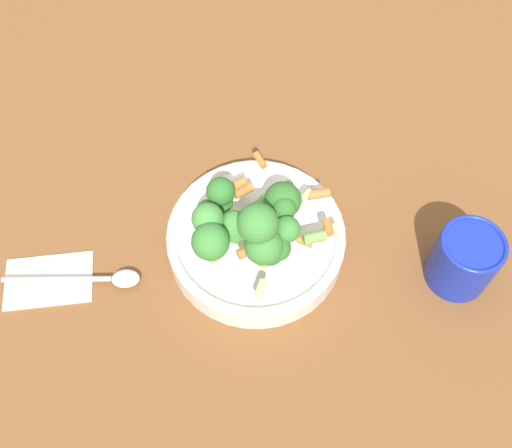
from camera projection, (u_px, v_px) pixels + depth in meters
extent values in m
plane|color=brown|center=(256.00, 247.00, 0.80)|extent=(3.00, 3.00, 0.00)
cylinder|color=white|center=(256.00, 241.00, 0.78)|extent=(0.23, 0.23, 0.04)
torus|color=white|center=(256.00, 234.00, 0.77)|extent=(0.23, 0.23, 0.01)
cylinder|color=#8CB766|center=(210.00, 222.00, 0.76)|extent=(0.01, 0.01, 0.02)
sphere|color=#479342|center=(209.00, 213.00, 0.74)|extent=(0.03, 0.03, 0.03)
cylinder|color=#8CB766|center=(212.00, 253.00, 0.71)|extent=(0.02, 0.02, 0.02)
sphere|color=#3D8438|center=(210.00, 242.00, 0.69)|extent=(0.04, 0.04, 0.04)
cylinder|color=#8CB766|center=(270.00, 260.00, 0.72)|extent=(0.01, 0.01, 0.01)
sphere|color=#33722D|center=(270.00, 253.00, 0.71)|extent=(0.03, 0.03, 0.03)
cylinder|color=#8CB766|center=(258.00, 237.00, 0.70)|extent=(0.02, 0.02, 0.02)
sphere|color=#3D8438|center=(258.00, 224.00, 0.67)|extent=(0.05, 0.05, 0.05)
cylinder|color=#8CB766|center=(277.00, 256.00, 0.72)|extent=(0.01, 0.01, 0.01)
sphere|color=#33722D|center=(278.00, 248.00, 0.70)|extent=(0.03, 0.03, 0.03)
cylinder|color=#8CB766|center=(223.00, 210.00, 0.76)|extent=(0.01, 0.01, 0.01)
sphere|color=#33722D|center=(222.00, 202.00, 0.74)|extent=(0.03, 0.03, 0.03)
cylinder|color=#8CB766|center=(263.00, 258.00, 0.71)|extent=(0.02, 0.02, 0.02)
sphere|color=#3D8438|center=(264.00, 246.00, 0.69)|extent=(0.05, 0.05, 0.05)
cylinder|color=#8CB766|center=(222.00, 202.00, 0.75)|extent=(0.01, 0.01, 0.02)
sphere|color=#33722D|center=(221.00, 191.00, 0.73)|extent=(0.04, 0.04, 0.04)
cylinder|color=#8CB766|center=(209.00, 229.00, 0.72)|extent=(0.01, 0.01, 0.01)
sphere|color=#479342|center=(208.00, 219.00, 0.70)|extent=(0.04, 0.04, 0.04)
cylinder|color=#8CB766|center=(288.00, 235.00, 0.71)|extent=(0.01, 0.01, 0.01)
sphere|color=#3D8438|center=(289.00, 227.00, 0.70)|extent=(0.03, 0.03, 0.03)
cylinder|color=#8CB766|center=(282.00, 214.00, 0.75)|extent=(0.02, 0.02, 0.03)
sphere|color=#33722D|center=(283.00, 200.00, 0.73)|extent=(0.05, 0.05, 0.05)
cylinder|color=#8CB766|center=(284.00, 216.00, 0.73)|extent=(0.01, 0.01, 0.01)
sphere|color=#33722D|center=(284.00, 209.00, 0.71)|extent=(0.03, 0.03, 0.03)
cylinder|color=#8CB766|center=(235.00, 237.00, 0.74)|extent=(0.01, 0.01, 0.02)
sphere|color=#479342|center=(234.00, 226.00, 0.72)|extent=(0.04, 0.04, 0.04)
cylinder|color=beige|center=(260.00, 289.00, 0.70)|extent=(0.02, 0.02, 0.01)
cylinder|color=orange|center=(319.00, 194.00, 0.75)|extent=(0.03, 0.03, 0.01)
cylinder|color=orange|center=(236.00, 185.00, 0.75)|extent=(0.03, 0.02, 0.01)
cylinder|color=beige|center=(327.00, 233.00, 0.74)|extent=(0.03, 0.02, 0.01)
cylinder|color=orange|center=(243.00, 190.00, 0.77)|extent=(0.03, 0.02, 0.01)
cylinder|color=beige|center=(237.00, 190.00, 0.78)|extent=(0.02, 0.02, 0.01)
cylinder|color=orange|center=(305.00, 241.00, 0.74)|extent=(0.02, 0.02, 0.01)
cylinder|color=orange|center=(328.00, 227.00, 0.73)|extent=(0.02, 0.02, 0.01)
cylinder|color=#729E4C|center=(261.00, 203.00, 0.73)|extent=(0.02, 0.01, 0.01)
cylinder|color=beige|center=(305.00, 196.00, 0.75)|extent=(0.02, 0.01, 0.01)
cylinder|color=orange|center=(248.00, 250.00, 0.70)|extent=(0.03, 0.02, 0.01)
cylinder|color=#729E4C|center=(290.00, 190.00, 0.76)|extent=(0.02, 0.02, 0.01)
cylinder|color=#729E4C|center=(314.00, 237.00, 0.72)|extent=(0.03, 0.03, 0.01)
cylinder|color=orange|center=(260.00, 160.00, 0.78)|extent=(0.02, 0.03, 0.01)
cylinder|color=#192DAD|center=(464.00, 260.00, 0.74)|extent=(0.08, 0.08, 0.08)
torus|color=#192DAD|center=(474.00, 244.00, 0.71)|extent=(0.08, 0.08, 0.01)
cube|color=white|center=(49.00, 280.00, 0.77)|extent=(0.13, 0.13, 0.01)
cylinder|color=silver|center=(57.00, 279.00, 0.76)|extent=(0.10, 0.11, 0.01)
ellipsoid|color=silver|center=(126.00, 279.00, 0.76)|extent=(0.04, 0.04, 0.01)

